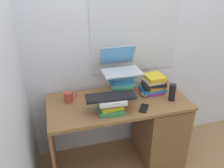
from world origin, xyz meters
name	(u,v)px	position (x,y,z in m)	size (l,w,h in m)	color
ground_plane	(117,161)	(0.00, 0.00, 0.00)	(6.00, 6.00, 0.00)	#9E7A4C
wall_back	(109,34)	(0.00, 0.35, 1.30)	(6.00, 0.06, 2.60)	silver
wall_left	(11,54)	(-0.84, 0.00, 1.30)	(0.05, 6.00, 2.60)	silver
desk	(149,126)	(0.33, -0.02, 0.41)	(1.31, 0.61, 0.76)	olive
book_stack_tall	(122,85)	(0.05, 0.06, 0.89)	(0.24, 0.20, 0.26)	orange
book_stack_keyboard_riser	(111,104)	(-0.11, -0.14, 0.82)	(0.24, 0.20, 0.13)	#338C4C
book_stack_side	(153,84)	(0.38, 0.07, 0.85)	(0.24, 0.19, 0.18)	#8C338C
laptop	(120,65)	(0.05, 0.12, 1.07)	(0.35, 0.31, 0.21)	#B7BABF
keyboard	(111,97)	(-0.11, -0.14, 0.90)	(0.42, 0.14, 0.02)	black
computer_mouse	(144,94)	(0.27, 0.03, 0.78)	(0.06, 0.10, 0.04)	#A5A8AD
mug	(69,97)	(-0.45, 0.11, 0.81)	(0.12, 0.08, 0.10)	#B23F33
water_bottle	(172,93)	(0.49, -0.12, 0.84)	(0.06, 0.06, 0.16)	black
cell_phone	(144,108)	(0.18, -0.19, 0.76)	(0.07, 0.14, 0.01)	black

